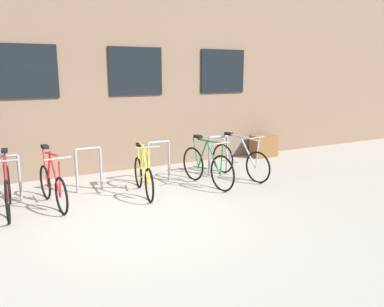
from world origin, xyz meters
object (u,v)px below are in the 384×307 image
Objects in this scene: bicycle_maroon at (8,190)px; bicycle_silver at (239,160)px; planter_box at (264,146)px; bicycle_green at (207,166)px; bicycle_yellow at (143,175)px; bicycle_red at (53,185)px.

bicycle_silver is (4.74, -0.00, -0.01)m from bicycle_maroon.
bicycle_green is at bearing -149.51° from planter_box.
bicycle_green is at bearing -2.36° from bicycle_yellow.
bicycle_maroon is 1.07× the size of bicycle_yellow.
planter_box is (4.19, 1.59, -0.06)m from bicycle_yellow.
bicycle_maroon is 0.97× the size of bicycle_silver.
bicycle_silver is 0.97m from bicycle_green.
bicycle_maroon is 6.74m from planter_box.
bicycle_green is 2.48× the size of planter_box.
bicycle_red reaches higher than bicycle_silver.
bicycle_maroon reaches higher than bicycle_silver.
bicycle_yellow is at bearing -3.08° from bicycle_maroon.
bicycle_red is at bearing -165.91° from planter_box.
bicycle_green is 3.25m from planter_box.
planter_box is at bearing 12.52° from bicycle_maroon.
bicycle_maroon is at bearing 179.19° from bicycle_red.
bicycle_green is at bearing -2.82° from bicycle_maroon.
bicycle_yellow is 0.93× the size of bicycle_green.
bicycle_maroon reaches higher than planter_box.
bicycle_yellow is (-2.35, -0.13, -0.02)m from bicycle_silver.
bicycle_silver is at bearing -0.01° from bicycle_maroon.
bicycle_red is 1.67m from bicycle_yellow.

